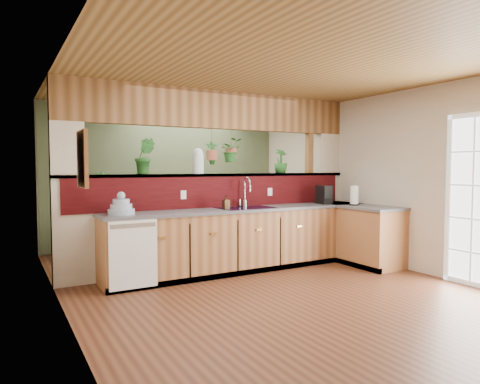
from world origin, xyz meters
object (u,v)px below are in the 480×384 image
faucet (246,191)px  shelving_console (127,223)px  dish_stack (121,207)px  soap_dispenser (226,202)px  glass_jar (198,161)px  coffee_maker (324,196)px  paper_towel (354,196)px

faucet → shelving_console: (-1.22, 2.12, -0.64)m
shelving_console → dish_stack: bearing=-121.9°
soap_dispenser → glass_jar: bearing=127.4°
dish_stack → shelving_console: dish_stack is taller
coffee_maker → shelving_console: (-2.53, 2.34, -0.54)m
dish_stack → soap_dispenser: dish_stack is taller
coffee_maker → paper_towel: (0.25, -0.40, 0.01)m
faucet → paper_towel: (1.57, -0.63, -0.09)m
faucet → dish_stack: 1.89m
paper_towel → shelving_console: bearing=135.4°
paper_towel → dish_stack: bearing=172.3°
dish_stack → glass_jar: (1.21, 0.37, 0.59)m
dish_stack → faucet: bearing=4.8°
dish_stack → glass_jar: glass_jar is taller
paper_towel → shelving_console: 3.95m
faucet → soap_dispenser: bearing=-162.1°
faucet → shelving_console: bearing=119.9°
dish_stack → coffee_maker: 3.20m
shelving_console → faucet: bearing=-75.7°
faucet → paper_towel: bearing=-21.8°
dish_stack → glass_jar: bearing=17.2°
faucet → soap_dispenser: (-0.41, -0.13, -0.14)m
paper_towel → shelving_console: (-2.78, 2.74, -0.55)m
coffee_maker → paper_towel: 0.47m
dish_stack → glass_jar: 1.39m
soap_dispenser → glass_jar: 0.73m
soap_dispenser → coffee_maker: size_ratio=0.63×
soap_dispenser → faucet: bearing=17.9°
soap_dispenser → coffee_maker: bearing=-3.0°
glass_jar → shelving_console: bearing=106.0°
coffee_maker → shelving_console: size_ratio=0.20×
glass_jar → coffee_maker: bearing=-12.5°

